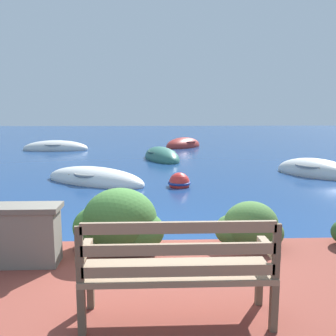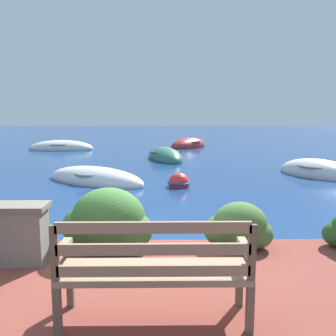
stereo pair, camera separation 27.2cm
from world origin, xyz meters
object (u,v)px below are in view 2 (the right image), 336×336
at_px(rowboat_nearest, 95,180).
at_px(rowboat_mid, 318,173).
at_px(rowboat_far, 165,158).
at_px(rowboat_outer, 61,148).
at_px(mooring_buoy, 179,183).
at_px(park_bench, 154,268).
at_px(rowboat_distant, 188,146).

bearing_deg(rowboat_nearest, rowboat_mid, -141.11).
bearing_deg(rowboat_far, rowboat_outer, -141.69).
bearing_deg(rowboat_far, mooring_buoy, -12.87).
relative_size(rowboat_outer, mooring_buoy, 5.28).
bearing_deg(park_bench, rowboat_outer, 113.16).
distance_m(park_bench, rowboat_far, 11.95).
distance_m(rowboat_far, mooring_buoy, 5.33).
height_order(park_bench, rowboat_outer, park_bench).
xyz_separation_m(park_bench, rowboat_far, (0.15, 11.94, -0.63)).
relative_size(rowboat_outer, rowboat_distant, 1.14).
height_order(rowboat_nearest, rowboat_outer, rowboat_outer).
height_order(rowboat_far, mooring_buoy, rowboat_far).
bearing_deg(rowboat_outer, rowboat_mid, -37.51).
xyz_separation_m(rowboat_mid, rowboat_outer, (-9.74, 7.36, -0.00)).
height_order(rowboat_outer, rowboat_distant, rowboat_distant).
height_order(rowboat_mid, rowboat_far, rowboat_mid).
relative_size(park_bench, rowboat_outer, 0.51).
bearing_deg(mooring_buoy, rowboat_mid, 20.23).
distance_m(rowboat_mid, rowboat_distant, 9.22).
bearing_deg(rowboat_mid, rowboat_far, -164.94).
bearing_deg(rowboat_far, rowboat_mid, 34.50).
relative_size(rowboat_mid, rowboat_outer, 0.88).
relative_size(rowboat_far, mooring_buoy, 5.17).
xyz_separation_m(rowboat_nearest, rowboat_outer, (-3.17, 8.30, 0.01)).
bearing_deg(park_bench, mooring_buoy, 91.25).
relative_size(rowboat_nearest, rowboat_far, 1.06).
xyz_separation_m(park_bench, mooring_buoy, (0.48, 6.61, -0.61)).
distance_m(rowboat_mid, mooring_buoy, 4.56).
bearing_deg(mooring_buoy, rowboat_far, 93.59).
relative_size(rowboat_far, rowboat_distant, 1.12).
distance_m(rowboat_far, rowboat_distant, 5.01).
xyz_separation_m(park_bench, rowboat_distant, (1.41, 16.78, -0.63)).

